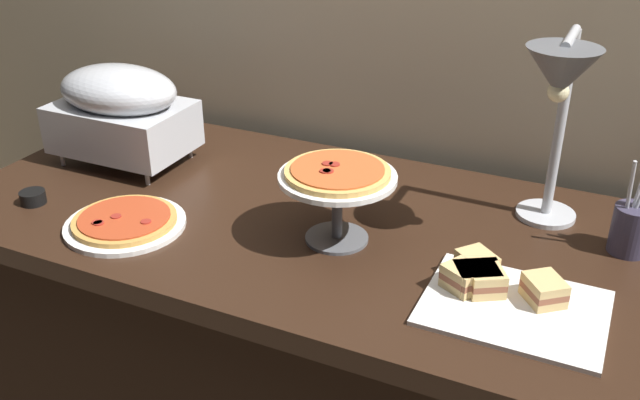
{
  "coord_description": "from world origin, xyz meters",
  "views": [
    {
      "loc": [
        0.6,
        -1.35,
        1.58
      ],
      "look_at": [
        -0.03,
        0.0,
        0.81
      ],
      "focal_mm": 39.71,
      "sensor_mm": 36.0,
      "label": 1
    }
  ],
  "objects": [
    {
      "name": "pizza_plate_center",
      "position": [
        0.04,
        -0.07,
        0.91
      ],
      "size": [
        0.26,
        0.26,
        0.18
      ],
      "color": "#595B60",
      "rests_on": "buffet_table"
    },
    {
      "name": "sauce_cup_near",
      "position": [
        -0.13,
        0.16,
        0.78
      ],
      "size": [
        0.07,
        0.07,
        0.04
      ],
      "color": "black",
      "rests_on": "buffet_table"
    },
    {
      "name": "buffet_table",
      "position": [
        0.0,
        0.0,
        0.39
      ],
      "size": [
        1.9,
        0.84,
        0.76
      ],
      "color": "black",
      "rests_on": "ground_plane"
    },
    {
      "name": "sauce_cup_far",
      "position": [
        -0.71,
        -0.23,
        0.78
      ],
      "size": [
        0.06,
        0.06,
        0.03
      ],
      "color": "black",
      "rests_on": "buffet_table"
    },
    {
      "name": "pizza_plate_front",
      "position": [
        -0.43,
        -0.23,
        0.77
      ],
      "size": [
        0.28,
        0.28,
        0.03
      ],
      "color": "white",
      "rests_on": "buffet_table"
    },
    {
      "name": "chafing_dish",
      "position": [
        -0.67,
        0.08,
        0.91
      ],
      "size": [
        0.36,
        0.25,
        0.27
      ],
      "color": "#B7BABF",
      "rests_on": "buffet_table"
    },
    {
      "name": "heat_lamp",
      "position": [
        0.46,
        0.11,
        1.12
      ],
      "size": [
        0.15,
        0.31,
        0.46
      ],
      "color": "#B7BABF",
      "rests_on": "buffet_table"
    },
    {
      "name": "utensil_holder",
      "position": [
        0.64,
        0.15,
        0.82
      ],
      "size": [
        0.08,
        0.08,
        0.23
      ],
      "color": "#383347",
      "rests_on": "buffet_table"
    },
    {
      "name": "sandwich_platter",
      "position": [
        0.43,
        -0.15,
        0.78
      ],
      "size": [
        0.34,
        0.27,
        0.06
      ],
      "color": "white",
      "rests_on": "buffet_table"
    }
  ]
}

